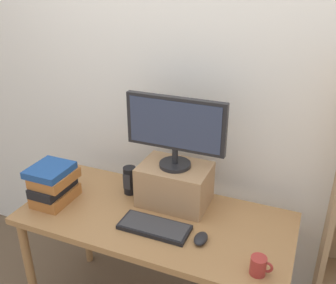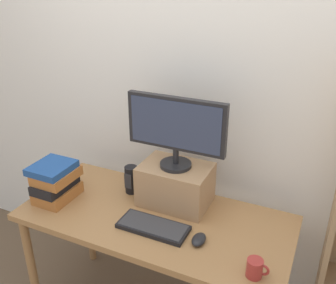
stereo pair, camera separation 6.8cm
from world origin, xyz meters
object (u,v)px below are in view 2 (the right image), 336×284
object	(u,v)px
desk	(155,228)
computer_monitor	(176,128)
coffee_mug	(255,268)
keyboard	(153,227)
riser_box	(175,184)
desk_speaker	(131,180)
computer_mouse	(199,239)
book_stack	(56,181)

from	to	relation	value
desk	computer_monitor	size ratio (longest dim) A/B	2.68
computer_monitor	coffee_mug	size ratio (longest dim) A/B	5.47
coffee_mug	keyboard	bearing A→B (deg)	168.92
computer_monitor	keyboard	xyz separation A→B (m)	(-0.00, -0.27, -0.45)
riser_box	desk_speaker	bearing A→B (deg)	-177.91
keyboard	coffee_mug	xyz separation A→B (m)	(0.54, -0.11, 0.03)
computer_mouse	desk_speaker	size ratio (longest dim) A/B	0.62
desk	computer_monitor	bearing A→B (deg)	73.41
keyboard	desk_speaker	size ratio (longest dim) A/B	2.16
desk	keyboard	bearing A→B (deg)	-66.62
keyboard	desk_speaker	bearing A→B (deg)	136.82
computer_monitor	desk_speaker	distance (m)	0.47
desk	coffee_mug	distance (m)	0.64
desk_speaker	book_stack	bearing A→B (deg)	-145.96
desk_speaker	keyboard	bearing A→B (deg)	-43.18
computer_monitor	coffee_mug	distance (m)	0.78
book_stack	computer_monitor	bearing A→B (deg)	21.39
riser_box	desk_speaker	size ratio (longest dim) A/B	2.28
desk	riser_box	bearing A→B (deg)	73.55
computer_monitor	book_stack	size ratio (longest dim) A/B	2.12
computer_mouse	book_stack	world-z (taller)	book_stack
desk	riser_box	xyz separation A→B (m)	(0.05, 0.16, 0.20)
desk	coffee_mug	xyz separation A→B (m)	(0.59, -0.21, 0.13)
riser_box	computer_mouse	size ratio (longest dim) A/B	3.68
desk	computer_monitor	world-z (taller)	computer_monitor
riser_box	computer_mouse	distance (m)	0.38
keyboard	desk_speaker	xyz separation A→B (m)	(-0.28, 0.26, 0.07)
computer_mouse	coffee_mug	size ratio (longest dim) A/B	1.05
riser_box	keyboard	size ratio (longest dim) A/B	1.05
riser_box	keyboard	world-z (taller)	riser_box
book_stack	desk_speaker	distance (m)	0.43
desk	book_stack	distance (m)	0.62
desk	keyboard	size ratio (longest dim) A/B	4.01
computer_monitor	book_stack	bearing A→B (deg)	-158.61
keyboard	computer_monitor	bearing A→B (deg)	89.20
computer_mouse	keyboard	bearing A→B (deg)	179.51
riser_box	coffee_mug	xyz separation A→B (m)	(0.54, -0.38, -0.07)
riser_box	coffee_mug	distance (m)	0.66
computer_mouse	book_stack	xyz separation A→B (m)	(-0.88, 0.02, 0.09)
coffee_mug	book_stack	bearing A→B (deg)	173.90
keyboard	coffee_mug	size ratio (longest dim) A/B	3.65
keyboard	book_stack	bearing A→B (deg)	178.28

